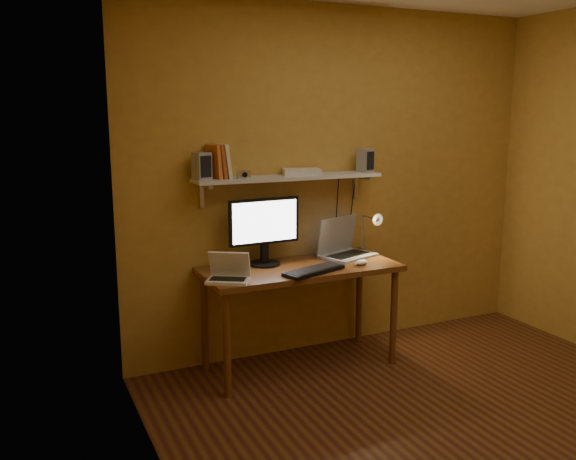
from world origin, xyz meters
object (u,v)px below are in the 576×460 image
desk (300,278)px  keyboard (314,271)px  router (302,172)px  speaker_left (202,166)px  mouse (362,262)px  speaker_right (365,160)px  wall_shelf (289,178)px  shelf_camera (244,175)px  laptop (343,246)px  desk_lamp (371,227)px  monitor (264,228)px  netbook (229,273)px

desk → keyboard: 0.21m
router → speaker_left: bearing=179.5°
mouse → speaker_right: size_ratio=0.60×
wall_shelf → speaker_left: speaker_left is taller
speaker_left → shelf_camera: bearing=-28.9°
laptop → router: (-0.33, 0.05, 0.57)m
keyboard → shelf_camera: bearing=120.5°
shelf_camera → router: bearing=7.4°
wall_shelf → router: (0.10, 0.00, 0.04)m
wall_shelf → desk_lamp: (0.66, -0.07, -0.40)m
desk_lamp → speaker_right: speaker_right is taller
laptop → mouse: (-0.02, -0.30, -0.06)m
wall_shelf → desk_lamp: bearing=-5.9°
desk_lamp → laptop: bearing=174.1°
speaker_left → router: speaker_left is taller
monitor → desk_lamp: 0.87m
wall_shelf → desk_lamp: size_ratio=3.73×
laptop → speaker_right: (0.21, 0.05, 0.64)m
monitor → laptop: bearing=-2.3°
mouse → speaker_right: (0.23, 0.34, 0.69)m
keyboard → speaker_right: speaker_right is taller
wall_shelf → desk: bearing=-90.0°
shelf_camera → speaker_right: bearing=3.4°
wall_shelf → monitor: wall_shelf is taller
netbook → keyboard: (0.59, -0.05, -0.04)m
mouse → shelf_camera: bearing=145.1°
mouse → desk_lamp: desk_lamp is taller
mouse → speaker_left: speaker_left is taller
desk → laptop: size_ratio=3.00×
mouse → router: router is taller
laptop → netbook: (-1.02, -0.29, -0.02)m
laptop → speaker_right: 0.67m
desk → desk_lamp: bearing=10.8°
speaker_right → desk: bearing=179.2°
desk → speaker_right: bearing=17.2°
mouse → speaker_right: speaker_right is taller
wall_shelf → speaker_left: (-0.64, 0.01, 0.11)m
shelf_camera → router: (0.47, 0.06, -0.01)m
wall_shelf → mouse: bearing=-39.4°
desk_lamp → router: size_ratio=1.40×
desk_lamp → keyboard: bearing=-154.2°
keyboard → speaker_right: bearing=12.7°
wall_shelf → router: router is taller
mouse → desk: bearing=145.6°
speaker_right → monitor: bearing=165.3°
laptop → speaker_left: speaker_left is taller
laptop → router: router is taller
desk_lamp → speaker_left: bearing=176.5°
desk → keyboard: bearing=-86.7°
desk → mouse: 0.45m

